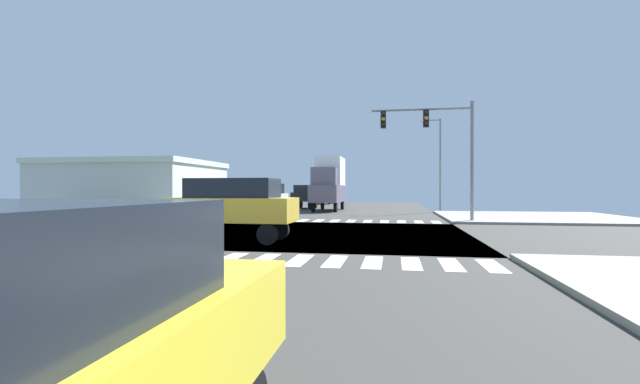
% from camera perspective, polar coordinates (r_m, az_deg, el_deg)
% --- Properties ---
extents(ground, '(90.00, 90.00, 0.05)m').
position_cam_1_polar(ground, '(19.26, -1.71, -5.48)').
color(ground, '#3B3A37').
extents(sidewalk_corner_ne, '(12.00, 12.00, 0.14)m').
position_cam_1_polar(sidewalk_corner_ne, '(32.18, 26.36, -2.99)').
color(sidewalk_corner_ne, gray).
rests_on(sidewalk_corner_ne, ground).
extents(sidewalk_corner_nw, '(12.00, 12.00, 0.14)m').
position_cam_1_polar(sidewalk_corner_nw, '(35.12, -18.89, -2.69)').
color(sidewalk_corner_nw, gray).
rests_on(sidewalk_corner_nw, ground).
extents(crosswalk_near, '(13.50, 2.00, 0.01)m').
position_cam_1_polar(crosswalk_near, '(12.33, -9.71, -8.67)').
color(crosswalk_near, white).
rests_on(crosswalk_near, ground).
extents(crosswalk_far, '(13.50, 2.00, 0.01)m').
position_cam_1_polar(crosswalk_far, '(26.46, 0.90, -3.81)').
color(crosswalk_far, white).
rests_on(crosswalk_far, ground).
extents(traffic_signal_mast, '(5.89, 0.55, 7.05)m').
position_cam_1_polar(traffic_signal_mast, '(26.41, 14.75, 7.40)').
color(traffic_signal_mast, gray).
rests_on(traffic_signal_mast, ground).
extents(street_lamp, '(1.78, 0.32, 7.86)m').
position_cam_1_polar(street_lamp, '(37.76, 15.22, 4.59)').
color(street_lamp, gray).
rests_on(street_lamp, ground).
extents(bank_building, '(13.81, 10.06, 4.23)m').
position_cam_1_polar(bank_building, '(38.45, -23.28, 0.63)').
color(bank_building, silver).
rests_on(bank_building, ground).
extents(suv_nearside_1, '(4.60, 1.96, 2.34)m').
position_cam_1_polar(suv_nearside_1, '(16.39, -11.38, -1.54)').
color(suv_nearside_1, black).
rests_on(suv_nearside_1, ground).
extents(suv_farside_2, '(1.96, 4.60, 2.34)m').
position_cam_1_polar(suv_farside_2, '(43.40, -1.97, -0.33)').
color(suv_farside_2, black).
rests_on(suv_farside_2, ground).
extents(suv_queued_3, '(1.96, 4.60, 2.34)m').
position_cam_1_polar(suv_queued_3, '(30.56, -7.01, -0.64)').
color(suv_queued_3, black).
rests_on(suv_queued_3, ground).
extents(box_truck_leading_1, '(2.40, 7.20, 4.85)m').
position_cam_1_polar(box_truck_leading_1, '(39.07, 1.19, 1.30)').
color(box_truck_leading_1, black).
rests_on(box_truck_leading_1, ground).
extents(sedan_trailing_2, '(1.80, 4.30, 1.88)m').
position_cam_1_polar(sedan_trailing_2, '(56.25, 0.73, -0.45)').
color(sedan_trailing_2, black).
rests_on(sedan_trailing_2, ground).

